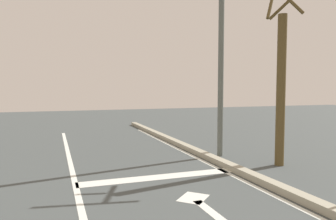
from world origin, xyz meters
TOP-DOWN VIEW (x-y plane):
  - lane_line_curbside at (3.40, 6.00)m, footprint 0.12×20.00m
  - stop_bar at (1.80, 8.10)m, footprint 3.50×0.40m
  - lane_arrow_stem at (1.97, 5.78)m, footprint 0.16×1.40m
  - lane_arrow_head at (1.97, 6.63)m, footprint 0.71×0.71m
  - curb_strip at (3.65, 6.00)m, footprint 0.24×24.00m
  - traffic_signal_mast at (3.26, 9.60)m, footprint 4.29×0.34m
  - roadside_tree at (5.01, 8.10)m, footprint 1.11×1.10m

SIDE VIEW (x-z plane):
  - lane_line_curbside at x=3.40m, z-range 0.00..0.01m
  - stop_bar at x=1.80m, z-range 0.00..0.01m
  - lane_arrow_stem at x=1.97m, z-range 0.00..0.01m
  - lane_arrow_head at x=1.97m, z-range 0.00..0.01m
  - curb_strip at x=3.65m, z-range 0.00..0.14m
  - roadside_tree at x=5.01m, z-range -0.22..4.40m
  - traffic_signal_mast at x=3.26m, z-range 1.01..6.58m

